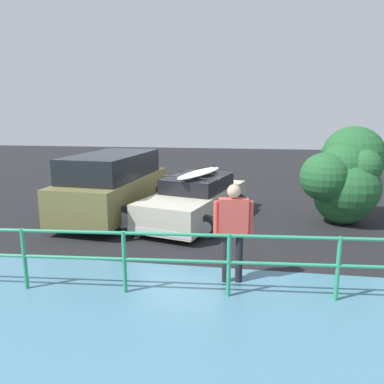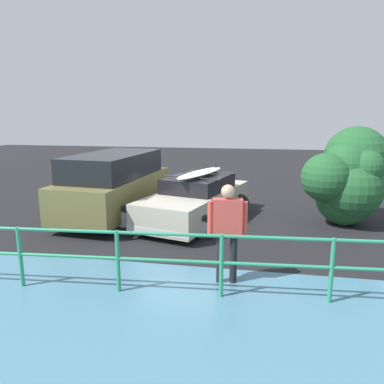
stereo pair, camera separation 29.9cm
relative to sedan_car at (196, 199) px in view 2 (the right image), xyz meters
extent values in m
cube|color=black|center=(0.55, -0.43, -0.62)|extent=(44.00, 44.00, 0.02)
cube|color=silver|center=(1.21, 0.03, -0.61)|extent=(0.12, 3.62, 0.00)
cube|color=#B7B29E|center=(0.01, 0.03, -0.10)|extent=(2.72, 4.59, 0.69)
cube|color=black|center=(-0.03, -0.13, 0.44)|extent=(1.95, 2.37, 0.40)
cube|color=silver|center=(0.56, 2.07, -0.33)|extent=(1.66, 0.54, 0.14)
cube|color=silver|center=(-0.54, -2.00, -0.33)|extent=(1.66, 0.54, 0.14)
cylinder|color=black|center=(-0.46, 1.54, -0.32)|extent=(0.58, 0.18, 0.58)
cylinder|color=#B7B7BC|center=(-0.46, 1.54, -0.32)|extent=(0.32, 0.19, 0.32)
cylinder|color=black|center=(1.17, 1.10, -0.32)|extent=(0.58, 0.18, 0.58)
cylinder|color=#B7B7BC|center=(1.17, 1.10, -0.32)|extent=(0.32, 0.19, 0.32)
cylinder|color=black|center=(-1.15, -1.03, -0.32)|extent=(0.58, 0.18, 0.58)
cylinder|color=#B7B7BC|center=(-1.15, -1.03, -0.32)|extent=(0.32, 0.19, 0.32)
cylinder|color=black|center=(0.48, -1.48, -0.32)|extent=(0.58, 0.18, 0.58)
cylinder|color=#B7B7BC|center=(0.48, -1.48, -0.32)|extent=(0.32, 0.19, 0.32)
cylinder|color=black|center=(0.11, 0.41, 0.68)|extent=(1.69, 0.48, 0.03)
cylinder|color=black|center=(-0.18, -0.68, 0.68)|extent=(1.69, 0.48, 0.03)
ellipsoid|color=white|center=(-0.10, -0.09, 0.74)|extent=(1.25, 2.48, 0.09)
cone|color=black|center=(-0.40, -1.02, 0.86)|extent=(0.10, 0.10, 0.14)
cube|color=brown|center=(2.40, 0.08, 0.11)|extent=(2.19, 4.43, 0.96)
cube|color=black|center=(2.40, 0.08, 0.92)|extent=(1.96, 3.48, 0.67)
cylinder|color=black|center=(2.20, -2.15, 0.21)|extent=(0.67, 0.24, 0.66)
cylinder|color=black|center=(1.61, 1.45, -0.24)|extent=(0.73, 0.22, 0.73)
cylinder|color=#B7B7BC|center=(1.61, 1.45, -0.24)|extent=(0.40, 0.23, 0.40)
cylinder|color=black|center=(3.44, 1.28, -0.24)|extent=(0.73, 0.22, 0.73)
cylinder|color=#B7B7BC|center=(3.44, 1.28, -0.24)|extent=(0.40, 0.23, 0.40)
cylinder|color=black|center=(1.37, -1.11, -0.24)|extent=(0.73, 0.22, 0.73)
cylinder|color=#B7B7BC|center=(1.37, -1.11, -0.24)|extent=(0.40, 0.23, 0.40)
cylinder|color=black|center=(3.20, -1.28, -0.24)|extent=(0.73, 0.22, 0.73)
cylinder|color=#B7B7BC|center=(3.20, -1.28, -0.24)|extent=(0.40, 0.23, 0.40)
cylinder|color=black|center=(-1.33, 3.81, -0.17)|extent=(0.13, 0.13, 0.88)
cylinder|color=black|center=(-1.10, 3.84, -0.17)|extent=(0.13, 0.13, 0.88)
cube|color=#DB4C42|center=(-1.21, 3.82, 0.60)|extent=(0.54, 0.27, 0.66)
sphere|color=#D6A884|center=(-1.21, 3.82, 1.06)|extent=(0.24, 0.24, 0.24)
cylinder|color=#DB4C42|center=(-1.51, 3.78, 0.57)|extent=(0.09, 0.09, 0.62)
cylinder|color=#DB4C42|center=(-0.92, 3.86, 0.57)|extent=(0.09, 0.09, 0.62)
cylinder|color=#2D9366|center=(-2.92, 4.26, -0.07)|extent=(0.07, 0.07, 1.08)
cylinder|color=#2D9366|center=(-1.18, 4.39, -0.07)|extent=(0.07, 0.07, 1.08)
cylinder|color=#2D9366|center=(0.56, 4.52, -0.07)|extent=(0.07, 0.07, 1.08)
cylinder|color=#2D9366|center=(2.29, 4.64, -0.07)|extent=(0.07, 0.07, 1.08)
cylinder|color=#2D9366|center=(0.56, 4.52, 0.44)|extent=(10.42, 0.82, 0.06)
cylinder|color=#2D9366|center=(0.56, 4.52, -0.02)|extent=(10.42, 0.82, 0.06)
cylinder|color=#4C3828|center=(-4.01, -0.31, -0.35)|extent=(0.29, 0.29, 0.52)
sphere|color=#235B2D|center=(-4.39, -0.11, 1.00)|extent=(0.98, 0.98, 0.98)
sphere|color=#235B2D|center=(-3.43, 0.02, 0.73)|extent=(1.28, 1.28, 1.28)
sphere|color=#235B2D|center=(-4.04, -0.40, 0.17)|extent=(1.60, 1.60, 1.60)
sphere|color=#235B2D|center=(-3.98, -0.31, 0.97)|extent=(1.30, 1.30, 1.30)
sphere|color=#235B2D|center=(-4.30, -0.75, 1.18)|extent=(1.71, 1.71, 1.71)
sphere|color=#235B2D|center=(-4.13, -0.20, 0.41)|extent=(1.62, 1.62, 1.62)
camera|label=1|loc=(-1.46, 10.15, 2.37)|focal=35.00mm
camera|label=2|loc=(-1.76, 10.10, 2.37)|focal=35.00mm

